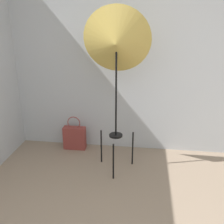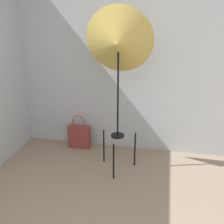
# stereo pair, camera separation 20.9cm
# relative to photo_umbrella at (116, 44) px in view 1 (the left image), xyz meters

# --- Properties ---
(wall_back) EXTENTS (8.00, 0.05, 2.60)m
(wall_back) POSITION_rel_photo_umbrella_xyz_m (0.02, 0.62, -0.26)
(wall_back) COLOR #B7BCC1
(wall_back) RESTS_ON ground_plane
(photo_umbrella) EXTENTS (0.76, 0.42, 1.96)m
(photo_umbrella) POSITION_rel_photo_umbrella_xyz_m (0.00, 0.00, 0.00)
(photo_umbrella) COLOR black
(photo_umbrella) RESTS_ON ground_plane
(tote_bag) EXTENTS (0.32, 0.12, 0.50)m
(tote_bag) POSITION_rel_photo_umbrella_xyz_m (-0.66, 0.44, -1.38)
(tote_bag) COLOR brown
(tote_bag) RESTS_ON ground_plane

